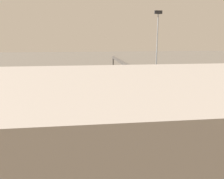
% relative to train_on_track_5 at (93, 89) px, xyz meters
% --- Properties ---
extents(ground_plane, '(400.00, 400.00, 0.00)m').
position_rel_train_on_track_5_xyz_m(ground_plane, '(-11.35, -5.00, -2.60)').
color(ground_plane, '#60594F').
extents(track_bed_0, '(140.00, 2.80, 0.12)m').
position_rel_train_on_track_5_xyz_m(track_bed_0, '(-11.35, -25.00, -2.54)').
color(track_bed_0, '#4C443D').
rests_on(track_bed_0, ground_plane).
extents(track_bed_1, '(140.00, 2.80, 0.12)m').
position_rel_train_on_track_5_xyz_m(track_bed_1, '(-11.35, -20.00, -2.54)').
color(track_bed_1, '#4C443D').
rests_on(track_bed_1, ground_plane).
extents(track_bed_2, '(140.00, 2.80, 0.12)m').
position_rel_train_on_track_5_xyz_m(track_bed_2, '(-11.35, -15.00, -2.54)').
color(track_bed_2, '#3D3833').
rests_on(track_bed_2, ground_plane).
extents(track_bed_3, '(140.00, 2.80, 0.12)m').
position_rel_train_on_track_5_xyz_m(track_bed_3, '(-11.35, -10.00, -2.54)').
color(track_bed_3, '#4C443D').
rests_on(track_bed_3, ground_plane).
extents(track_bed_4, '(140.00, 2.80, 0.12)m').
position_rel_train_on_track_5_xyz_m(track_bed_4, '(-11.35, -5.00, -2.54)').
color(track_bed_4, '#4C443D').
rests_on(track_bed_4, ground_plane).
extents(track_bed_5, '(140.00, 2.80, 0.12)m').
position_rel_train_on_track_5_xyz_m(track_bed_5, '(-11.35, 0.00, -2.54)').
color(track_bed_5, '#3D3833').
rests_on(track_bed_5, ground_plane).
extents(track_bed_6, '(140.00, 2.80, 0.12)m').
position_rel_train_on_track_5_xyz_m(track_bed_6, '(-11.35, 5.00, -2.54)').
color(track_bed_6, '#4C443D').
rests_on(track_bed_6, ground_plane).
extents(track_bed_7, '(140.00, 2.80, 0.12)m').
position_rel_train_on_track_5_xyz_m(track_bed_7, '(-11.35, 10.00, -2.54)').
color(track_bed_7, '#3D3833').
rests_on(track_bed_7, ground_plane).
extents(track_bed_8, '(140.00, 2.80, 0.12)m').
position_rel_train_on_track_5_xyz_m(track_bed_8, '(-11.35, 15.00, -2.54)').
color(track_bed_8, '#3D3833').
rests_on(track_bed_8, ground_plane).
extents(train_on_track_5, '(47.20, 3.06, 5.00)m').
position_rel_train_on_track_5_xyz_m(train_on_track_5, '(0.00, 0.00, 0.00)').
color(train_on_track_5, '#A8AAB2').
rests_on(train_on_track_5, ground_plane).
extents(train_on_track_3, '(119.80, 3.06, 3.80)m').
position_rel_train_on_track_5_xyz_m(train_on_track_3, '(-10.21, -10.00, -0.60)').
color(train_on_track_3, silver).
rests_on(train_on_track_3, ground_plane).
extents(train_on_track_1, '(66.40, 3.00, 4.40)m').
position_rel_train_on_track_5_xyz_m(train_on_track_1, '(-6.34, -20.00, -0.49)').
color(train_on_track_1, '#1E6B9E').
rests_on(train_on_track_1, ground_plane).
extents(train_on_track_6, '(119.80, 3.06, 3.80)m').
position_rel_train_on_track_5_xyz_m(train_on_track_6, '(-14.39, 5.00, -0.59)').
color(train_on_track_6, '#A8AAB2').
rests_on(train_on_track_6, ground_plane).
extents(light_mast_0, '(2.80, 0.70, 24.89)m').
position_rel_train_on_track_5_xyz_m(light_mast_0, '(-25.61, -28.69, 13.46)').
color(light_mast_0, '#9EA0A5').
rests_on(light_mast_0, ground_plane).
extents(signal_gantry, '(0.70, 45.00, 8.80)m').
position_rel_train_on_track_5_xyz_m(signal_gantry, '(-8.86, -5.00, 5.19)').
color(signal_gantry, '#4C4742').
rests_on(signal_gantry, ground_plane).
extents(maintenance_shed, '(37.24, 18.10, 12.39)m').
position_rel_train_on_track_5_xyz_m(maintenance_shed, '(3.84, 41.30, 3.59)').
color(maintenance_shed, '#9E9389').
rests_on(maintenance_shed, ground_plane).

